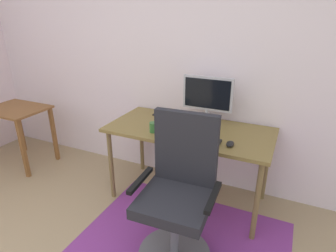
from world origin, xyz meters
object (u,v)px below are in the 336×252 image
Objects in this scene: cell_phone at (158,113)px; office_chair at (178,202)px; desk at (189,136)px; computer_mouse at (230,144)px; coffee_cup at (154,127)px; side_table at (17,119)px; keyboard at (195,139)px; monitor at (208,96)px.

office_chair reaches higher than cell_phone.
cell_phone reaches higher than desk.
coffee_cup is (-0.68, -0.01, 0.03)m from computer_mouse.
office_chair is 2.32m from side_table.
cell_phone is at bearing 120.88° from office_chair.
keyboard is (0.13, -0.21, 0.08)m from desk.
monitor is 0.66× the size of side_table.
monitor is at bearing 92.72° from office_chair.
keyboard is 4.13× the size of computer_mouse.
office_chair is (0.44, -0.48, -0.33)m from coffee_cup.
desk is 14.38× the size of computer_mouse.
keyboard is at bearing -59.00° from desk.
computer_mouse is at bearing -51.47° from monitor.
side_table is at bearing 179.06° from keyboard.
desk is 0.50m from cell_phone.
monitor is 1.06m from office_chair.
monitor is at bearing 50.22° from coffee_cup.
monitor is 0.59m from cell_phone.
coffee_cup is (-0.35, -0.42, -0.22)m from monitor.
coffee_cup is (-0.39, 0.01, 0.04)m from keyboard.
desk is 0.35m from coffee_cup.
computer_mouse is 0.62m from office_chair.
monitor is at bearing 67.35° from desk.
computer_mouse is 1.17× the size of coffee_cup.
office_chair is 1.55× the size of side_table.
cell_phone is (-0.17, 0.44, -0.04)m from coffee_cup.
monitor is 0.59m from coffee_cup.
keyboard is at bearing -177.53° from computer_mouse.
desk is 10.68× the size of cell_phone.
cell_phone is (-0.44, 0.23, 0.08)m from desk.
computer_mouse is 0.68m from coffee_cup.
keyboard is at bearing -85.10° from monitor.
coffee_cup reaches higher than desk.
coffee_cup reaches higher than keyboard.
keyboard is 0.56m from office_chair.
monitor is at bearing 128.53° from computer_mouse.
cell_phone reaches higher than side_table.
keyboard is 0.39× the size of office_chair.
monitor is 0.59m from computer_mouse.
desk is 0.74m from office_chair.
coffee_cup reaches higher than computer_mouse.
desk is at bearing 121.00° from keyboard.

